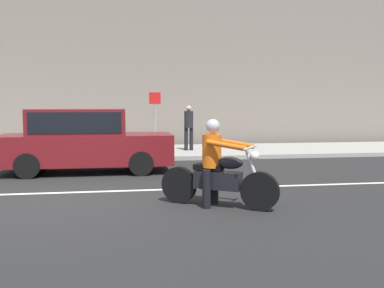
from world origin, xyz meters
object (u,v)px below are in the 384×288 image
(parked_sedan_maroon, at_px, (84,140))
(street_sign_post, at_px, (155,114))
(pedestrian_bystander, at_px, (189,124))
(motorcycle_with_rider_orange_stripe, at_px, (217,171))

(parked_sedan_maroon, relative_size, street_sign_post, 2.05)
(parked_sedan_maroon, xyz_separation_m, pedestrian_bystander, (3.49, 4.03, 0.24))
(street_sign_post, xyz_separation_m, pedestrian_bystander, (1.23, -0.50, -0.37))
(parked_sedan_maroon, xyz_separation_m, street_sign_post, (2.26, 4.53, 0.61))
(street_sign_post, distance_m, pedestrian_bystander, 1.38)
(motorcycle_with_rider_orange_stripe, bearing_deg, parked_sedan_maroon, 120.95)
(motorcycle_with_rider_orange_stripe, xyz_separation_m, pedestrian_bystander, (0.80, 8.53, 0.48))
(motorcycle_with_rider_orange_stripe, relative_size, pedestrian_bystander, 1.14)
(street_sign_post, relative_size, pedestrian_bystander, 1.31)
(motorcycle_with_rider_orange_stripe, xyz_separation_m, parked_sedan_maroon, (-2.70, 4.50, 0.24))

